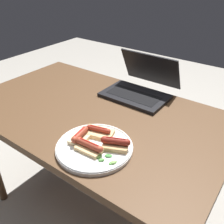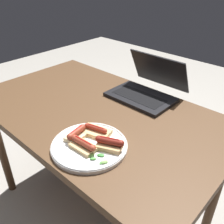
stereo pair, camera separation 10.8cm
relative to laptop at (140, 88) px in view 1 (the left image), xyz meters
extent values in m
plane|color=#9E998E|center=(-0.09, -0.28, -0.77)|extent=(6.00, 6.00, 0.00)
cube|color=#4C331E|center=(-0.09, -0.28, -0.06)|extent=(1.29, 0.76, 0.04)
cylinder|color=#4C331E|center=(0.47, 0.02, -0.42)|extent=(0.05, 0.05, 0.70)
cylinder|color=#4C331E|center=(-0.65, 0.02, -0.42)|extent=(0.05, 0.05, 0.70)
cube|color=black|center=(0.00, -0.04, -0.03)|extent=(0.34, 0.22, 0.02)
cube|color=black|center=(0.00, -0.06, -0.02)|extent=(0.28, 0.12, 0.00)
cube|color=black|center=(0.00, 0.11, 0.07)|extent=(0.34, 0.10, 0.19)
cube|color=#192347|center=(0.00, 0.11, 0.07)|extent=(0.30, 0.08, 0.17)
cylinder|color=white|center=(0.10, -0.50, -0.03)|extent=(0.30, 0.30, 0.02)
torus|color=white|center=(0.10, -0.50, -0.02)|extent=(0.29, 0.29, 0.01)
cube|color=tan|center=(0.10, -0.53, -0.02)|extent=(0.10, 0.07, 0.01)
cylinder|color=#9E3D28|center=(0.10, -0.53, 0.00)|extent=(0.10, 0.03, 0.02)
sphere|color=#9E3D28|center=(0.06, -0.53, 0.00)|extent=(0.02, 0.02, 0.02)
sphere|color=#9E3D28|center=(0.15, -0.53, 0.00)|extent=(0.02, 0.02, 0.02)
cylinder|color=red|center=(0.10, -0.53, 0.02)|extent=(0.08, 0.01, 0.01)
cube|color=#D6B784|center=(0.03, -0.51, -0.02)|extent=(0.07, 0.10, 0.02)
cylinder|color=#9E3D28|center=(0.03, -0.51, 0.01)|extent=(0.04, 0.08, 0.03)
sphere|color=#9E3D28|center=(0.03, -0.47, 0.01)|extent=(0.03, 0.03, 0.03)
sphere|color=#9E3D28|center=(0.04, -0.54, 0.01)|extent=(0.03, 0.03, 0.03)
cylinder|color=red|center=(0.03, -0.51, 0.02)|extent=(0.02, 0.06, 0.00)
cube|color=tan|center=(0.17, -0.46, -0.01)|extent=(0.11, 0.10, 0.02)
cylinder|color=maroon|center=(0.17, -0.46, 0.01)|extent=(0.09, 0.06, 0.03)
sphere|color=maroon|center=(0.13, -0.48, 0.01)|extent=(0.03, 0.03, 0.03)
sphere|color=maroon|center=(0.21, -0.44, 0.01)|extent=(0.03, 0.03, 0.03)
cylinder|color=red|center=(0.17, -0.46, 0.02)|extent=(0.07, 0.04, 0.01)
cube|color=tan|center=(0.07, -0.44, -0.01)|extent=(0.13, 0.10, 0.02)
cylinder|color=maroon|center=(0.07, -0.44, 0.00)|extent=(0.09, 0.04, 0.02)
sphere|color=maroon|center=(0.03, -0.45, 0.00)|extent=(0.02, 0.02, 0.02)
sphere|color=maroon|center=(0.11, -0.42, 0.00)|extent=(0.02, 0.02, 0.02)
cylinder|color=red|center=(0.07, -0.44, 0.01)|extent=(0.07, 0.02, 0.00)
ellipsoid|color=#387A33|center=(0.18, -0.52, -0.02)|extent=(0.03, 0.03, 0.01)
ellipsoid|color=#709E4C|center=(0.16, -0.54, -0.02)|extent=(0.02, 0.03, 0.01)
ellipsoid|color=#4C8E3D|center=(0.17, -0.55, -0.02)|extent=(0.03, 0.03, 0.01)
ellipsoid|color=#709E4C|center=(0.22, -0.53, -0.02)|extent=(0.02, 0.03, 0.01)
ellipsoid|color=#4C8E3D|center=(0.21, -0.54, -0.02)|extent=(0.01, 0.02, 0.00)
camera|label=1|loc=(0.60, -1.06, 0.58)|focal=40.00mm
camera|label=2|loc=(0.68, -1.00, 0.58)|focal=40.00mm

